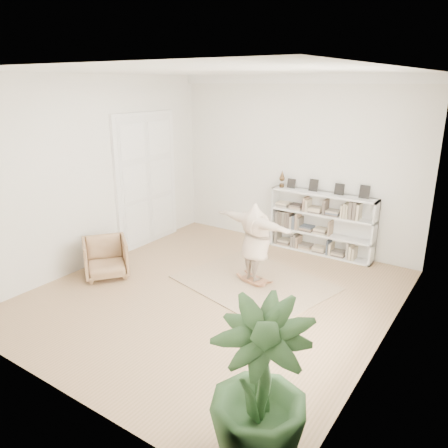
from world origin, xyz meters
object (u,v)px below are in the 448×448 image
object	(u,v)px
bookshelf	(321,224)
rocker_board	(254,280)
person	(255,240)
houseplant	(259,387)
armchair	(106,258)

from	to	relation	value
bookshelf	rocker_board	bearing A→B (deg)	-101.05
person	rocker_board	bearing A→B (deg)	77.49
rocker_board	houseplant	distance (m)	3.92
armchair	rocker_board	world-z (taller)	armchair
bookshelf	armchair	bearing A→B (deg)	-130.80
bookshelf	person	world-z (taller)	bookshelf
rocker_board	armchair	bearing A→B (deg)	-138.84
bookshelf	houseplant	world-z (taller)	houseplant
bookshelf	person	xyz separation A→B (m)	(-0.40, -2.05, 0.19)
armchair	bookshelf	bearing A→B (deg)	-3.60
houseplant	rocker_board	bearing A→B (deg)	120.55
person	houseplant	bearing A→B (deg)	134.61
person	houseplant	distance (m)	3.85
rocker_board	person	xyz separation A→B (m)	(0.00, 0.00, 0.76)
houseplant	person	bearing A→B (deg)	120.55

